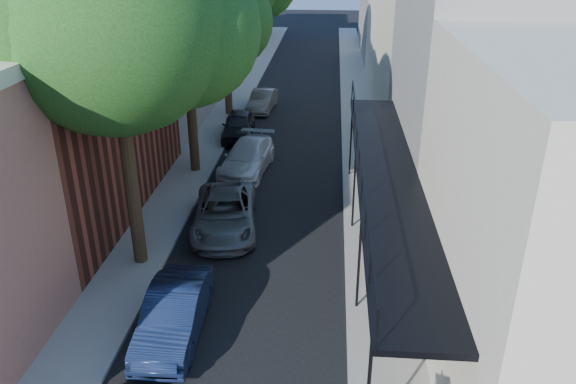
% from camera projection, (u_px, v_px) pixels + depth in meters
% --- Properties ---
extents(road_surface, '(6.00, 64.00, 0.01)m').
position_uv_depth(road_surface, '(295.00, 103.00, 36.65)').
color(road_surface, black).
rests_on(road_surface, ground).
extents(sidewalk_left, '(2.00, 64.00, 0.12)m').
position_uv_depth(sidewalk_left, '(234.00, 101.00, 36.91)').
color(sidewalk_left, gray).
rests_on(sidewalk_left, ground).
extents(sidewalk_right, '(2.00, 64.00, 0.12)m').
position_uv_depth(sidewalk_right, '(356.00, 103.00, 36.34)').
color(sidewalk_right, gray).
rests_on(sidewalk_right, ground).
extents(buildings_left, '(10.10, 59.10, 12.00)m').
position_uv_depth(buildings_left, '(142.00, 26.00, 34.13)').
color(buildings_left, tan).
rests_on(buildings_left, ground).
extents(buildings_right, '(9.80, 55.00, 10.00)m').
position_uv_depth(buildings_right, '(444.00, 37.00, 33.70)').
color(buildings_right, beige).
rests_on(buildings_right, ground).
extents(oak_near, '(7.48, 6.80, 11.42)m').
position_uv_depth(oak_near, '(129.00, 19.00, 15.72)').
color(oak_near, '#342315').
rests_on(oak_near, ground).
extents(oak_mid, '(6.60, 6.00, 10.20)m').
position_uv_depth(oak_mid, '(194.00, 13.00, 23.29)').
color(oak_mid, '#342315').
rests_on(oak_mid, ground).
extents(parked_car_b, '(1.52, 4.17, 1.36)m').
position_uv_depth(parked_car_b, '(174.00, 314.00, 15.17)').
color(parked_car_b, '#131F3E').
rests_on(parked_car_b, ground).
extents(parked_car_c, '(2.84, 5.12, 1.35)m').
position_uv_depth(parked_car_c, '(225.00, 213.00, 20.67)').
color(parked_car_c, '#5C5F64').
rests_on(parked_car_c, ground).
extents(parked_car_d, '(2.41, 4.92, 1.38)m').
position_uv_depth(parked_car_d, '(247.00, 158.00, 25.78)').
color(parked_car_d, silver).
rests_on(parked_car_d, ground).
extents(parked_car_e, '(1.95, 4.21, 1.40)m').
position_uv_depth(parked_car_e, '(239.00, 125.00, 30.14)').
color(parked_car_e, black).
rests_on(parked_car_e, ground).
extents(parked_car_f, '(1.60, 3.88, 1.25)m').
position_uv_depth(parked_car_f, '(262.00, 101.00, 34.85)').
color(parked_car_f, slate).
rests_on(parked_car_f, ground).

